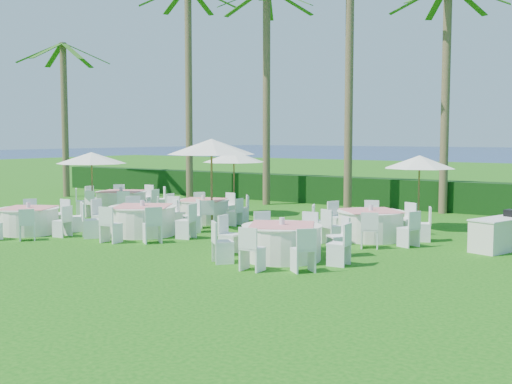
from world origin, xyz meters
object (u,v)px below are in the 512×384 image
(banquet_table_d, at_px, (121,202))
(umbrella_a, at_px, (91,158))
(banquet_table_b, at_px, (143,220))
(banquet_table_c, at_px, (282,241))
(umbrella_d, at_px, (420,162))
(banquet_table_a, at_px, (29,220))
(banquet_table_f, at_px, (371,224))
(umbrella_c, at_px, (234,157))
(banquet_table_e, at_px, (203,210))
(umbrella_b, at_px, (211,147))

(banquet_table_d, height_order, umbrella_a, umbrella_a)
(banquet_table_b, height_order, banquet_table_c, banquet_table_b)
(umbrella_d, bearing_deg, banquet_table_b, -138.29)
(banquet_table_a, distance_m, banquet_table_c, 8.59)
(banquet_table_f, bearing_deg, umbrella_c, 159.76)
(banquet_table_a, xyz_separation_m, banquet_table_e, (2.80, 4.95, -0.00))
(banquet_table_b, distance_m, umbrella_d, 8.77)
(banquet_table_d, bearing_deg, banquet_table_c, -23.91)
(banquet_table_d, relative_size, umbrella_c, 1.42)
(umbrella_c, bearing_deg, umbrella_d, 2.02)
(banquet_table_c, bearing_deg, umbrella_b, 145.43)
(banquet_table_a, relative_size, umbrella_a, 1.26)
(banquet_table_f, relative_size, umbrella_a, 1.30)
(banquet_table_a, height_order, umbrella_b, umbrella_b)
(banquet_table_f, xyz_separation_m, umbrella_d, (0.43, 2.68, 1.70))
(banquet_table_b, bearing_deg, umbrella_d, 41.71)
(umbrella_a, xyz_separation_m, umbrella_d, (10.90, 3.70, -0.02))
(banquet_table_c, bearing_deg, banquet_table_f, 82.42)
(umbrella_c, bearing_deg, umbrella_b, -65.51)
(banquet_table_a, height_order, banquet_table_e, banquet_table_a)
(umbrella_a, distance_m, umbrella_d, 11.51)
(umbrella_c, bearing_deg, umbrella_a, -138.15)
(banquet_table_f, xyz_separation_m, umbrella_b, (-5.15, -0.77, 2.17))
(banquet_table_b, xyz_separation_m, banquet_table_e, (-0.28, 3.23, -0.05))
(banquet_table_a, height_order, umbrella_d, umbrella_d)
(banquet_table_b, xyz_separation_m, umbrella_c, (-0.62, 5.48, 1.72))
(banquet_table_a, relative_size, banquet_table_b, 0.90)
(banquet_table_c, relative_size, banquet_table_e, 1.08)
(banquet_table_c, bearing_deg, umbrella_d, 81.78)
(umbrella_a, bearing_deg, banquet_table_f, 5.55)
(banquet_table_a, relative_size, banquet_table_e, 1.01)
(banquet_table_a, bearing_deg, umbrella_c, 71.09)
(banquet_table_e, bearing_deg, banquet_table_c, -35.81)
(banquet_table_d, bearing_deg, banquet_table_b, -37.77)
(banquet_table_a, relative_size, umbrella_c, 1.32)
(banquet_table_b, bearing_deg, banquet_table_d, 142.23)
(umbrella_b, bearing_deg, banquet_table_c, -34.57)
(umbrella_a, bearing_deg, banquet_table_c, -16.48)
(banquet_table_b, height_order, umbrella_b, umbrella_b)
(banquet_table_c, xyz_separation_m, umbrella_c, (-6.08, 6.39, 1.74))
(banquet_table_b, xyz_separation_m, umbrella_b, (0.85, 2.27, 2.15))
(banquet_table_e, relative_size, umbrella_d, 1.33)
(umbrella_d, bearing_deg, banquet_table_e, -159.60)
(banquet_table_b, bearing_deg, umbrella_c, 96.41)
(banquet_table_d, relative_size, umbrella_d, 1.44)
(umbrella_b, distance_m, umbrella_d, 6.58)
(banquet_table_a, height_order, banquet_table_c, banquet_table_c)
(banquet_table_d, bearing_deg, umbrella_c, 26.38)
(banquet_table_e, bearing_deg, umbrella_b, -40.51)
(banquet_table_d, xyz_separation_m, umbrella_b, (5.40, -1.26, 2.17))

